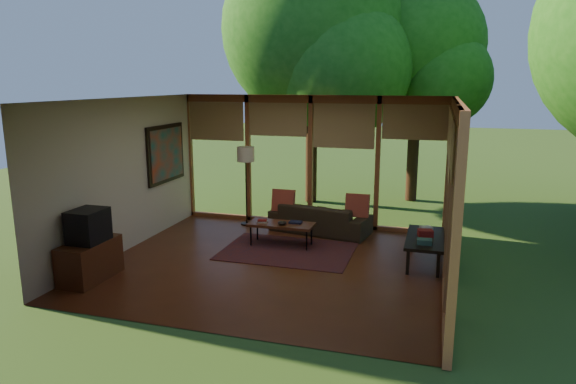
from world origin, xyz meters
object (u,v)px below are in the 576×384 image
(media_cabinet, at_px, (90,260))
(side_console, at_px, (425,240))
(floor_lamp, at_px, (246,159))
(coffee_table, at_px, (281,225))
(television, at_px, (88,226))
(sofa, at_px, (320,218))

(media_cabinet, bearing_deg, side_console, 24.13)
(floor_lamp, bearing_deg, side_console, -20.45)
(media_cabinet, xyz_separation_m, side_console, (4.87, 2.18, 0.11))
(floor_lamp, distance_m, coffee_table, 1.90)
(television, height_order, side_console, television)
(sofa, relative_size, coffee_table, 1.65)
(media_cabinet, bearing_deg, television, 0.00)
(media_cabinet, height_order, coffee_table, media_cabinet)
(floor_lamp, height_order, side_console, floor_lamp)
(television, bearing_deg, floor_lamp, 71.84)
(media_cabinet, xyz_separation_m, floor_lamp, (1.19, 3.55, 1.11))
(side_console, bearing_deg, coffee_table, 175.02)
(sofa, distance_m, television, 4.46)
(sofa, height_order, coffee_table, sofa)
(media_cabinet, bearing_deg, floor_lamp, 71.55)
(sofa, relative_size, television, 3.59)
(media_cabinet, height_order, floor_lamp, floor_lamp)
(media_cabinet, distance_m, floor_lamp, 3.91)
(television, distance_m, floor_lamp, 3.78)
(side_console, bearing_deg, sofa, 148.76)
(media_cabinet, relative_size, television, 1.82)
(sofa, bearing_deg, side_console, 159.44)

